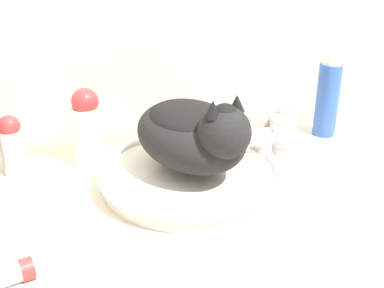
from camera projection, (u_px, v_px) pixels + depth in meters
wall_back at (139, 5)px, 1.07m from camera, size 8.00×0.05×2.40m
sink_basin at (190, 174)px, 0.95m from camera, size 0.36×0.36×0.04m
cat at (194, 132)px, 0.90m from camera, size 0.27×0.33×0.17m
faucet at (277, 137)px, 1.00m from camera, size 0.15×0.06×0.13m
lotion_bottle_white at (87, 127)px, 1.01m from camera, size 0.06×0.06×0.17m
deodorant_stick at (12, 145)px, 0.98m from camera, size 0.05×0.05×0.13m
shampoo_bottle_tall at (328, 96)px, 1.15m from camera, size 0.05×0.05×0.20m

